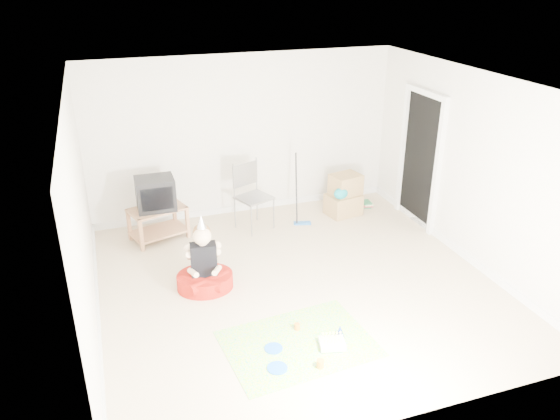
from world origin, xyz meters
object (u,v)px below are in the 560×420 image
object	(u,v)px
folding_chair	(254,198)
cardboard_boxes	(344,196)
seated_woman	(205,272)
crt_tv	(155,193)
birthday_cake	(332,344)
tv_stand	(158,221)

from	to	relation	value
folding_chair	cardboard_boxes	world-z (taller)	folding_chair
seated_woman	cardboard_boxes	bearing A→B (deg)	29.83
crt_tv	birthday_cake	world-z (taller)	crt_tv
folding_chair	birthday_cake	bearing A→B (deg)	-90.62
folding_chair	cardboard_boxes	distance (m)	1.57
tv_stand	crt_tv	xyz separation A→B (m)	(-0.00, 0.00, 0.45)
folding_chair	seated_woman	xyz separation A→B (m)	(-1.10, -1.48, -0.29)
tv_stand	seated_woman	size ratio (longest dim) A/B	0.89
crt_tv	seated_woman	world-z (taller)	seated_woman
crt_tv	cardboard_boxes	distance (m)	3.06
cardboard_boxes	birthday_cake	distance (m)	3.55
cardboard_boxes	birthday_cake	world-z (taller)	cardboard_boxes
cardboard_boxes	seated_woman	distance (m)	3.06
cardboard_boxes	seated_woman	bearing A→B (deg)	-150.17
seated_woman	birthday_cake	size ratio (longest dim) A/B	3.26
crt_tv	folding_chair	size ratio (longest dim) A/B	0.52
birthday_cake	cardboard_boxes	bearing A→B (deg)	63.22
folding_chair	birthday_cake	xyz separation A→B (m)	(-0.03, -3.12, -0.48)
cardboard_boxes	crt_tv	bearing A→B (deg)	178.62
tv_stand	seated_woman	bearing A→B (deg)	-76.73
folding_chair	cardboard_boxes	size ratio (longest dim) A/B	1.57
tv_stand	cardboard_boxes	xyz separation A→B (m)	(3.03, -0.07, 0.03)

